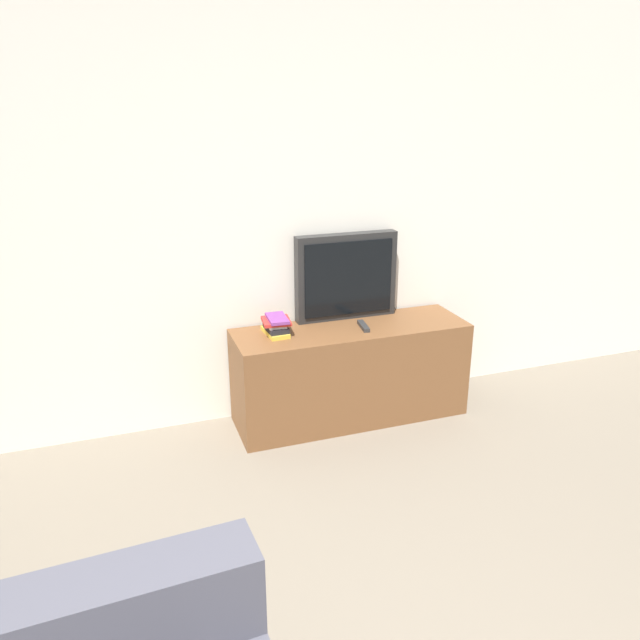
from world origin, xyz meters
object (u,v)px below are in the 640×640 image
(tv_stand, at_px, (351,373))
(remote_on_stand, at_px, (363,326))
(book_stack, at_px, (276,325))
(television, at_px, (346,277))

(tv_stand, height_order, remote_on_stand, remote_on_stand)
(book_stack, relative_size, remote_on_stand, 1.29)
(tv_stand, height_order, book_stack, book_stack)
(tv_stand, relative_size, television, 2.23)
(television, distance_m, remote_on_stand, 0.33)
(book_stack, distance_m, remote_on_stand, 0.53)
(tv_stand, xyz_separation_m, remote_on_stand, (0.07, -0.03, 0.31))
(tv_stand, height_order, television, television)
(book_stack, bearing_deg, tv_stand, -5.11)
(tv_stand, distance_m, book_stack, 0.58)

